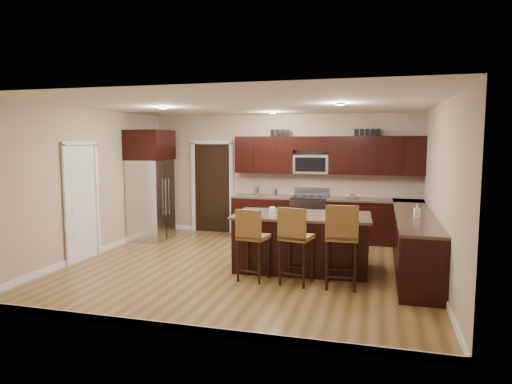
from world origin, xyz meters
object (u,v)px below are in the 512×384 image
(range, at_px, (310,218))
(refrigerator, at_px, (150,184))
(stool_left, at_px, (252,236))
(stool_right, at_px, (342,236))
(island, at_px, (302,244))
(stool_mid, at_px, (295,236))

(range, bearing_deg, refrigerator, -165.04)
(stool_left, bearing_deg, stool_right, 8.77)
(range, height_order, stool_right, stool_right)
(range, relative_size, stool_left, 1.00)
(island, height_order, stool_right, stool_right)
(stool_left, bearing_deg, island, 62.97)
(refrigerator, bearing_deg, island, -22.31)
(stool_left, height_order, stool_right, stool_right)
(stool_mid, bearing_deg, stool_left, -169.23)
(stool_mid, xyz_separation_m, stool_right, (0.68, -0.01, 0.04))
(stool_left, xyz_separation_m, refrigerator, (-2.90, 2.29, 0.52))
(island, bearing_deg, range, 92.50)
(range, relative_size, stool_mid, 0.95)
(stool_mid, height_order, stool_right, stool_right)
(stool_right, bearing_deg, refrigerator, 148.00)
(stool_mid, distance_m, refrigerator, 4.27)
(island, distance_m, stool_mid, 0.90)
(range, bearing_deg, stool_right, -73.53)
(island, bearing_deg, refrigerator, 154.74)
(island, distance_m, stool_left, 1.08)
(island, bearing_deg, stool_left, -129.08)
(range, height_order, stool_left, range)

